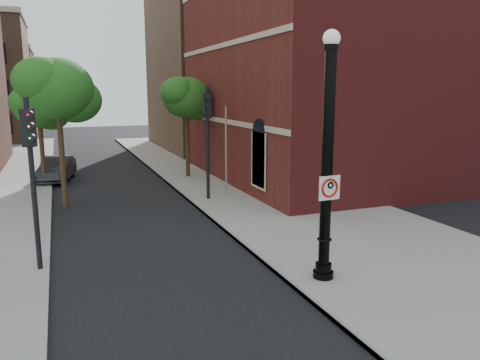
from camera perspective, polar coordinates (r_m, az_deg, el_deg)
name	(u,v)px	position (r m, az deg, el deg)	size (l,w,h in m)	color
ground	(220,300)	(12.08, -2.43, -14.40)	(120.00, 120.00, 0.00)	black
sidewalk_right	(270,196)	(23.02, 3.67, -1.91)	(8.00, 60.00, 0.12)	gray
curb_edge	(192,202)	(21.69, -5.85, -2.72)	(0.10, 60.00, 0.14)	gray
brick_wall_building	(390,72)	(31.20, 17.85, 12.42)	(22.30, 16.30, 12.50)	maroon
bg_building_tan_b	(278,70)	(44.84, 4.65, 13.24)	(22.00, 14.00, 14.00)	brown
lamppost	(327,171)	(12.45, 10.54, 1.06)	(0.56, 0.56, 6.65)	black
no_parking_sign	(330,188)	(12.38, 10.86, -0.93)	(0.64, 0.09, 0.64)	white
parked_car	(57,169)	(28.89, -21.43, 1.27)	(1.47, 4.22, 1.39)	#29292E
traffic_signal_left	(31,157)	(14.06, -24.13, 2.59)	(0.39, 0.44, 4.99)	black
traffic_signal_right	(207,125)	(21.61, -3.99, 6.74)	(0.35, 0.44, 5.34)	black
utility_pole	(226,153)	(22.31, -1.71, 3.32)	(0.09, 0.09, 4.43)	#999999
street_tree_a	(58,90)	(21.69, -21.28, 10.15)	(3.61, 3.27, 6.51)	black
street_tree_b	(39,109)	(26.87, -23.25, 8.00)	(2.96, 2.67, 5.33)	black
street_tree_c	(187,99)	(27.64, -6.50, 9.83)	(3.28, 2.97, 5.91)	black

